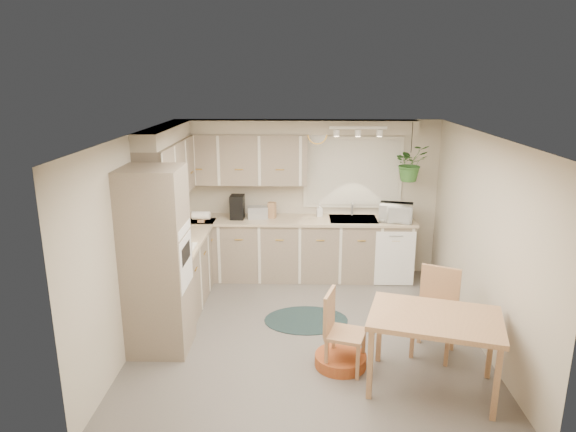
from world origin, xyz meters
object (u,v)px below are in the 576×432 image
(chair_left, at_px, (346,332))
(pet_bed, at_px, (341,360))
(chair_back, at_px, (435,314))
(braided_rug, at_px, (306,320))
(dining_table, at_px, (433,352))
(microwave, at_px, (396,211))

(chair_left, relative_size, pet_bed, 1.55)
(chair_back, xyz_separation_m, braided_rug, (-1.41, 0.77, -0.48))
(dining_table, height_order, pet_bed, dining_table)
(chair_back, distance_m, pet_bed, 1.16)
(pet_bed, bearing_deg, chair_back, 14.79)
(dining_table, xyz_separation_m, microwave, (0.09, 2.80, 0.71))
(dining_table, xyz_separation_m, chair_left, (-0.83, 0.32, 0.04))
(dining_table, relative_size, pet_bed, 2.24)
(braided_rug, distance_m, microwave, 2.20)
(dining_table, bearing_deg, microwave, 88.07)
(chair_back, relative_size, braided_rug, 0.91)
(chair_back, height_order, pet_bed, chair_back)
(braided_rug, bearing_deg, pet_bed, -70.90)
(chair_back, bearing_deg, pet_bed, 40.03)
(pet_bed, bearing_deg, chair_left, -52.85)
(microwave, bearing_deg, pet_bed, -98.65)
(pet_bed, bearing_deg, dining_table, -23.35)
(dining_table, relative_size, chair_back, 1.28)
(dining_table, xyz_separation_m, braided_rug, (-1.23, 1.42, -0.39))
(dining_table, relative_size, braided_rug, 1.16)
(chair_left, distance_m, chair_back, 1.06)
(chair_back, bearing_deg, chair_left, 43.54)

